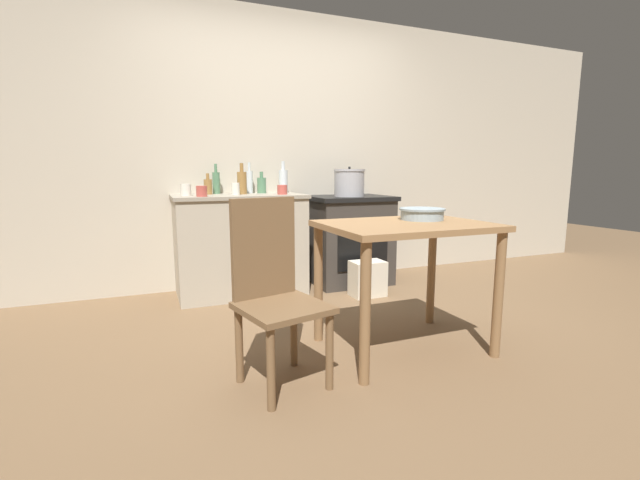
# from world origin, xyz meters

# --- Properties ---
(ground_plane) EXTENTS (14.00, 14.00, 0.00)m
(ground_plane) POSITION_xyz_m (0.00, 0.00, 0.00)
(ground_plane) COLOR brown
(wall_back) EXTENTS (8.00, 0.07, 2.55)m
(wall_back) POSITION_xyz_m (0.00, 1.58, 1.27)
(wall_back) COLOR beige
(wall_back) RESTS_ON ground_plane
(counter_cabinet) EXTENTS (1.12, 0.60, 0.88)m
(counter_cabinet) POSITION_xyz_m (-0.44, 1.26, 0.44)
(counter_cabinet) COLOR #B2A893
(counter_cabinet) RESTS_ON ground_plane
(stove) EXTENTS (0.76, 0.63, 0.85)m
(stove) POSITION_xyz_m (0.62, 1.25, 0.42)
(stove) COLOR #38332D
(stove) RESTS_ON ground_plane
(work_table) EXTENTS (0.96, 0.72, 0.78)m
(work_table) POSITION_xyz_m (0.23, -0.31, 0.65)
(work_table) COLOR #997047
(work_table) RESTS_ON ground_plane
(chair) EXTENTS (0.48, 0.48, 0.94)m
(chair) POSITION_xyz_m (-0.61, -0.41, 0.49)
(chair) COLOR brown
(chair) RESTS_ON ground_plane
(flour_sack) EXTENTS (0.29, 0.20, 0.31)m
(flour_sack) POSITION_xyz_m (0.57, 0.76, 0.15)
(flour_sack) COLOR beige
(flour_sack) RESTS_ON ground_plane
(stock_pot) EXTENTS (0.29, 0.29, 0.28)m
(stock_pot) POSITION_xyz_m (0.58, 1.18, 0.97)
(stock_pot) COLOR #A8A8AD
(stock_pot) RESTS_ON stove
(mixing_bowl_large) EXTENTS (0.28, 0.28, 0.07)m
(mixing_bowl_large) POSITION_xyz_m (0.41, -0.21, 0.82)
(mixing_bowl_large) COLOR #93A8B2
(mixing_bowl_large) RESTS_ON work_table
(bottle_far_left) EXTENTS (0.07, 0.07, 0.18)m
(bottle_far_left) POSITION_xyz_m (-0.68, 1.39, 0.95)
(bottle_far_left) COLOR olive
(bottle_far_left) RESTS_ON counter_cabinet
(bottle_left) EXTENTS (0.08, 0.08, 0.29)m
(bottle_left) POSITION_xyz_m (0.01, 1.41, 0.99)
(bottle_left) COLOR silver
(bottle_left) RESTS_ON counter_cabinet
(bottle_mid_left) EXTENTS (0.08, 0.08, 0.27)m
(bottle_mid_left) POSITION_xyz_m (-0.39, 1.32, 0.98)
(bottle_mid_left) COLOR olive
(bottle_mid_left) RESTS_ON counter_cabinet
(bottle_center_left) EXTENTS (0.06, 0.06, 0.28)m
(bottle_center_left) POSITION_xyz_m (-0.29, 1.47, 0.99)
(bottle_center_left) COLOR silver
(bottle_center_left) RESTS_ON counter_cabinet
(bottle_center) EXTENTS (0.08, 0.08, 0.20)m
(bottle_center) POSITION_xyz_m (-0.19, 1.43, 0.95)
(bottle_center) COLOR #517F5B
(bottle_center) RESTS_ON counter_cabinet
(bottle_center_right) EXTENTS (0.07, 0.07, 0.26)m
(bottle_center_right) POSITION_xyz_m (-0.59, 1.47, 0.98)
(bottle_center_right) COLOR #517F5B
(bottle_center_right) RESTS_ON counter_cabinet
(cup_mid_right) EXTENTS (0.09, 0.09, 0.08)m
(cup_mid_right) POSITION_xyz_m (-0.08, 1.14, 0.92)
(cup_mid_right) COLOR #B74C42
(cup_mid_right) RESTS_ON counter_cabinet
(cup_right) EXTENTS (0.08, 0.08, 0.09)m
(cup_right) POSITION_xyz_m (-0.77, 1.07, 0.92)
(cup_right) COLOR #B74C42
(cup_right) RESTS_ON counter_cabinet
(cup_far_right) EXTENTS (0.07, 0.07, 0.10)m
(cup_far_right) POSITION_xyz_m (-0.48, 1.21, 0.93)
(cup_far_right) COLOR silver
(cup_far_right) RESTS_ON counter_cabinet
(cup_end_right) EXTENTS (0.09, 0.09, 0.10)m
(cup_end_right) POSITION_xyz_m (-0.88, 1.23, 0.93)
(cup_end_right) COLOR silver
(cup_end_right) RESTS_ON counter_cabinet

